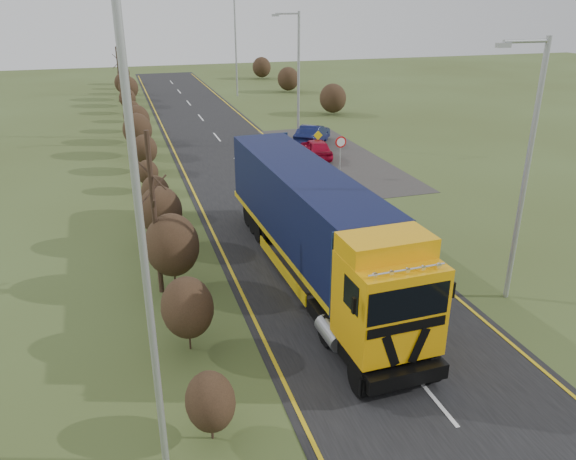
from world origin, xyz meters
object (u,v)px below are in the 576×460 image
Objects in this scene: lorry at (314,222)px; car_red_hatchback at (316,149)px; car_blue_sedan at (312,135)px; streetlight_near at (525,165)px; speed_sign at (340,148)px.

car_red_hatchback is at bearing 68.01° from lorry.
car_blue_sedan is 0.48× the size of streetlight_near.
car_blue_sedan is 24.21m from streetlight_near.
streetlight_near reaches higher than speed_sign.
car_blue_sedan is 8.38m from speed_sign.
car_blue_sedan reaches higher than car_red_hatchback.
lorry is 21.71m from car_blue_sedan.
speed_sign is at bearing 90.45° from streetlight_near.
lorry is 6.05× the size of speed_sign.
streetlight_near is at bearing -89.55° from speed_sign.
car_red_hatchback is at bearing 89.13° from speed_sign.
car_blue_sedan is (7.18, 20.42, -1.66)m from lorry.
speed_sign is (-0.07, -4.43, 1.09)m from car_red_hatchback.
streetlight_near is at bearing 95.68° from car_red_hatchback.
streetlight_near reaches higher than car_blue_sedan.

